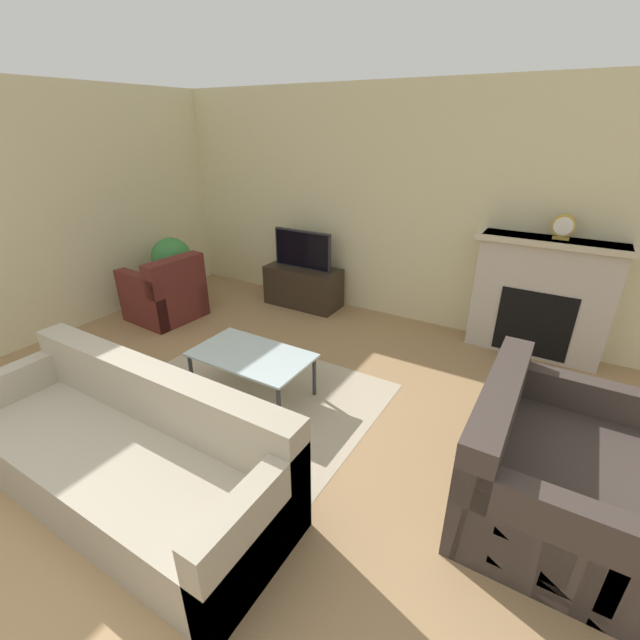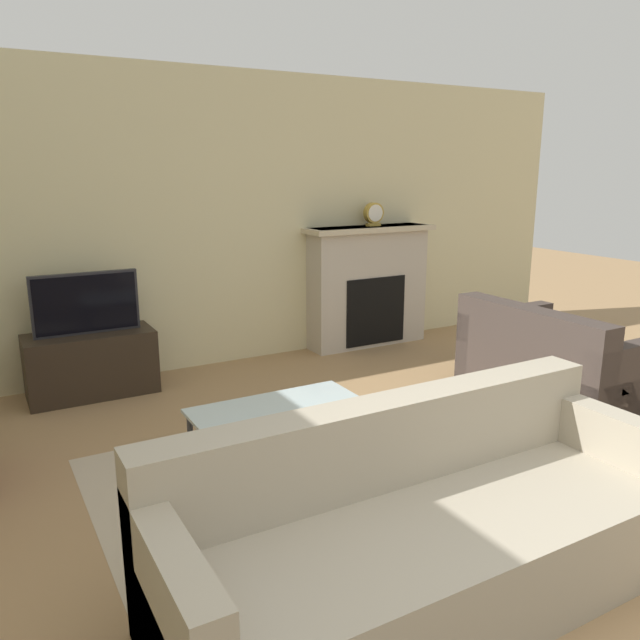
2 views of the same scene
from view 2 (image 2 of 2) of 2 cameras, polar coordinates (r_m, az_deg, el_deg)
The scene contains 9 objects.
wall_back at distance 5.81m, azimuth -12.19°, elevation 8.68°, with size 8.91×0.06×2.70m.
area_rug at distance 3.90m, azimuth -2.83°, elevation -14.23°, with size 2.26×1.82×0.00m.
fireplace at distance 6.54m, azimuth 4.40°, elevation 3.31°, with size 1.42×0.37×1.25m.
tv_stand at distance 5.47m, azimuth -20.18°, elevation -3.79°, with size 1.01×0.46×0.53m.
tv at distance 5.34m, azimuth -20.63°, elevation 1.45°, with size 0.83×0.06×0.50m.
couch_sectional at distance 2.88m, azimuth 9.44°, elevation -18.84°, with size 2.36×0.86×0.82m.
couch_loveseat at distance 5.26m, azimuth 20.93°, elevation -4.26°, with size 1.00×1.38×0.82m.
coffee_table at distance 3.81m, azimuth -3.47°, elevation -8.71°, with size 1.06×0.62×0.41m.
mantel_clock at distance 6.49m, azimuth 4.92°, elevation 9.64°, with size 0.21×0.07×0.24m.
Camera 2 is at (-1.74, -0.89, 1.83)m, focal length 35.00 mm.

